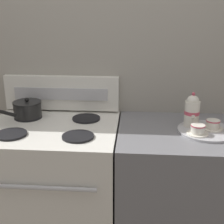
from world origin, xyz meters
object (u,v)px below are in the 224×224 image
at_px(serving_tray, 206,131).
at_px(teapot, 192,111).
at_px(teacup_left, 213,125).
at_px(teacup_right, 198,129).
at_px(saucepan, 27,109).
at_px(stove, 56,194).

relative_size(serving_tray, teapot, 1.61).
height_order(teacup_left, teacup_right, same).
bearing_deg(teapot, serving_tray, -35.53).
distance_m(saucepan, serving_tray, 1.11).
bearing_deg(saucepan, teacup_right, -12.01).
relative_size(stove, saucepan, 3.51).
bearing_deg(saucepan, stove, -36.70).
bearing_deg(teacup_left, saucepan, 173.14).
bearing_deg(serving_tray, teapot, 144.47).
relative_size(saucepan, teacup_left, 2.25).
relative_size(stove, serving_tray, 2.87).
relative_size(saucepan, teapot, 1.32).
distance_m(stove, teacup_left, 1.07).
height_order(stove, saucepan, saucepan).
xyz_separation_m(teapot, teacup_left, (0.12, -0.04, -0.07)).
distance_m(stove, saucepan, 0.58).
distance_m(serving_tray, teacup_left, 0.05).
bearing_deg(teacup_right, saucepan, 167.99).
bearing_deg(teacup_left, stove, -179.67).
bearing_deg(stove, teapot, 3.24).
relative_size(serving_tray, teacup_right, 2.75).
distance_m(stove, teapot, 1.01).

